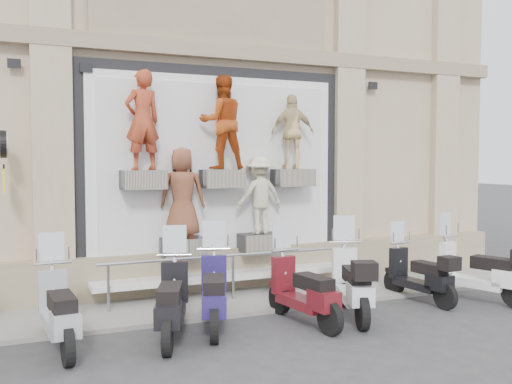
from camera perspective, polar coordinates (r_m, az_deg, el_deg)
ground at (r=9.18m, az=2.36°, el=-13.83°), size 90.00×90.00×0.00m
sidewalk at (r=11.02m, az=-2.49°, el=-10.68°), size 16.00×2.20×0.08m
building at (r=15.72m, az=-9.20°, el=15.36°), size 14.00×8.60×12.00m
shop_vitrine at (r=11.31m, az=-3.67°, el=1.93°), size 5.60×0.83×4.30m
guard_rail at (r=10.84m, az=-2.30°, el=-8.62°), size 5.06×0.10×0.93m
clock_sign_bracket at (r=10.36m, az=-23.94°, el=3.57°), size 0.10×0.80×1.02m
scooter_c at (r=8.62m, az=-19.13°, el=-9.61°), size 0.71×2.01×1.61m
scooter_d at (r=8.71m, az=-8.45°, el=-9.19°), size 1.24×2.11×1.65m
scooter_e at (r=9.17m, az=-4.22°, el=-8.49°), size 1.24×2.13×1.66m
scooter_f at (r=9.44m, az=4.75°, el=-8.36°), size 0.81×2.02×1.59m
scooter_g at (r=9.92m, az=9.59°, el=-7.55°), size 1.29×2.16×1.69m
scooter_h at (r=11.29m, az=15.97°, el=-6.85°), size 0.70×1.86×1.48m
scooter_i at (r=11.65m, az=21.31°, el=-6.19°), size 1.26×2.12×1.66m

